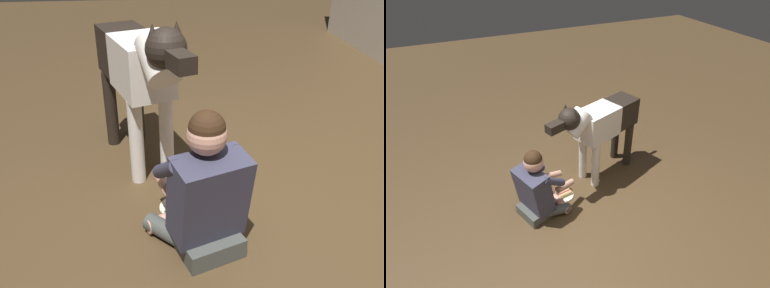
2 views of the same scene
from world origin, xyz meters
TOP-DOWN VIEW (x-y plane):
  - ground_plane at (0.00, 0.00)m, footprint 15.70×15.70m
  - person_sitting_on_floor at (0.32, -0.36)m, footprint 0.70×0.60m
  - large_dog at (-0.62, -0.69)m, footprint 1.46×0.64m
  - hot_dog_on_plate at (-0.04, -0.49)m, footprint 0.23×0.23m

SIDE VIEW (x-z plane):
  - ground_plane at x=0.00m, z-range 0.00..0.00m
  - hot_dog_on_plate at x=-0.04m, z-range -0.01..0.06m
  - person_sitting_on_floor at x=0.32m, z-range -0.08..0.79m
  - large_dog at x=-0.62m, z-range 0.18..1.36m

